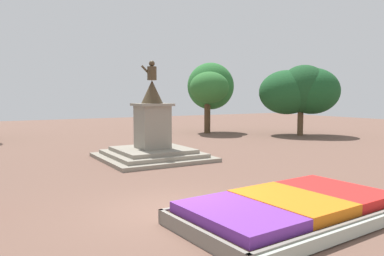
{
  "coord_description": "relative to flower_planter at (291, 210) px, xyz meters",
  "views": [
    {
      "loc": [
        -4.52,
        -8.62,
        3.08
      ],
      "look_at": [
        2.06,
        2.62,
        1.95
      ],
      "focal_mm": 35.0,
      "sensor_mm": 36.0,
      "label": 1
    }
  ],
  "objects": [
    {
      "name": "ground_plane",
      "position": [
        -2.17,
        2.06,
        -0.27
      ],
      "size": [
        84.3,
        84.3,
        0.0
      ],
      "primitive_type": "plane",
      "color": "brown"
    },
    {
      "name": "flower_planter",
      "position": [
        0.0,
        0.0,
        0.0
      ],
      "size": [
        5.89,
        3.64,
        0.58
      ],
      "color": "#38281C",
      "rests_on": "ground_plane"
    },
    {
      "name": "statue_monument",
      "position": [
        0.77,
        9.99,
        0.66
      ],
      "size": [
        4.86,
        4.86,
        4.76
      ],
      "color": "gray",
      "rests_on": "ground_plane"
    },
    {
      "name": "park_tree_behind_statue",
      "position": [
        15.31,
        14.33,
        3.19
      ],
      "size": [
        5.81,
        5.43,
        5.45
      ],
      "color": "brown",
      "rests_on": "ground_plane"
    },
    {
      "name": "park_tree_far_right",
      "position": [
        10.41,
        19.64,
        3.55
      ],
      "size": [
        4.55,
        4.6,
        5.85
      ],
      "color": "#4C3823",
      "rests_on": "ground_plane"
    }
  ]
}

